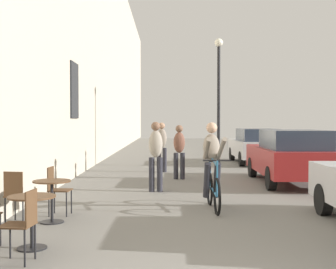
{
  "coord_description": "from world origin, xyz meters",
  "views": [
    {
      "loc": [
        -0.4,
        -3.31,
        1.72
      ],
      "look_at": [
        -0.31,
        12.71,
        1.28
      ],
      "focal_mm": 48.81,
      "sensor_mm": 36.0,
      "label": 1
    }
  ],
  "objects_px": {
    "cafe_table_mid": "(52,192)",
    "pedestrian_far": "(162,144)",
    "cyclist_on_bicycle": "(212,168)",
    "cafe_table_near": "(32,210)",
    "cafe_chair_mid_toward_street": "(56,187)",
    "parked_car_second": "(290,156)",
    "parked_car_third": "(256,145)",
    "pedestrian_mid": "(179,149)",
    "pedestrian_near": "(156,152)",
    "street_lamp": "(219,86)",
    "cafe_chair_near_toward_wall": "(23,221)",
    "cafe_chair_mid_toward_wall": "(16,193)"
  },
  "relations": [
    {
      "from": "street_lamp",
      "to": "parked_car_second",
      "type": "xyz_separation_m",
      "value": [
        1.44,
        -4.8,
        -2.33
      ]
    },
    {
      "from": "cafe_chair_mid_toward_wall",
      "to": "pedestrian_near",
      "type": "bearing_deg",
      "value": 56.99
    },
    {
      "from": "cafe_chair_near_toward_wall",
      "to": "parked_car_third",
      "type": "bearing_deg",
      "value": 67.67
    },
    {
      "from": "cafe_table_near",
      "to": "pedestrian_mid",
      "type": "relative_size",
      "value": 0.44
    },
    {
      "from": "cafe_chair_near_toward_wall",
      "to": "pedestrian_near",
      "type": "distance_m",
      "value": 5.87
    },
    {
      "from": "cafe_table_mid",
      "to": "pedestrian_mid",
      "type": "height_order",
      "value": "pedestrian_mid"
    },
    {
      "from": "pedestrian_near",
      "to": "street_lamp",
      "type": "height_order",
      "value": "street_lamp"
    },
    {
      "from": "street_lamp",
      "to": "parked_car_second",
      "type": "height_order",
      "value": "street_lamp"
    },
    {
      "from": "pedestrian_near",
      "to": "pedestrian_mid",
      "type": "bearing_deg",
      "value": 75.26
    },
    {
      "from": "cyclist_on_bicycle",
      "to": "pedestrian_far",
      "type": "distance_m",
      "value": 6.6
    },
    {
      "from": "cafe_chair_near_toward_wall",
      "to": "pedestrian_far",
      "type": "height_order",
      "value": "pedestrian_far"
    },
    {
      "from": "parked_car_second",
      "to": "cafe_table_near",
      "type": "bearing_deg",
      "value": -129.05
    },
    {
      "from": "cafe_chair_mid_toward_street",
      "to": "pedestrian_near",
      "type": "bearing_deg",
      "value": 57.67
    },
    {
      "from": "pedestrian_near",
      "to": "parked_car_second",
      "type": "bearing_deg",
      "value": 21.62
    },
    {
      "from": "cafe_table_mid",
      "to": "pedestrian_near",
      "type": "relative_size",
      "value": 0.42
    },
    {
      "from": "cafe_chair_mid_toward_street",
      "to": "parked_car_third",
      "type": "height_order",
      "value": "parked_car_third"
    },
    {
      "from": "cyclist_on_bicycle",
      "to": "parked_car_second",
      "type": "distance_m",
      "value": 4.41
    },
    {
      "from": "pedestrian_far",
      "to": "cafe_chair_mid_toward_wall",
      "type": "bearing_deg",
      "value": -106.85
    },
    {
      "from": "pedestrian_mid",
      "to": "cafe_chair_near_toward_wall",
      "type": "bearing_deg",
      "value": -104.76
    },
    {
      "from": "pedestrian_near",
      "to": "pedestrian_far",
      "type": "bearing_deg",
      "value": 88.55
    },
    {
      "from": "cafe_chair_mid_toward_wall",
      "to": "parked_car_third",
      "type": "bearing_deg",
      "value": 60.7
    },
    {
      "from": "pedestrian_near",
      "to": "cafe_chair_mid_toward_wall",
      "type": "bearing_deg",
      "value": -123.01
    },
    {
      "from": "cafe_table_mid",
      "to": "street_lamp",
      "type": "relative_size",
      "value": 0.15
    },
    {
      "from": "cyclist_on_bicycle",
      "to": "pedestrian_mid",
      "type": "xyz_separation_m",
      "value": [
        -0.52,
        4.61,
        0.1
      ]
    },
    {
      "from": "cafe_chair_mid_toward_street",
      "to": "parked_car_third",
      "type": "bearing_deg",
      "value": 61.16
    },
    {
      "from": "cyclist_on_bicycle",
      "to": "pedestrian_far",
      "type": "bearing_deg",
      "value": 99.3
    },
    {
      "from": "cafe_chair_mid_toward_street",
      "to": "parked_car_third",
      "type": "relative_size",
      "value": 0.22
    },
    {
      "from": "cyclist_on_bicycle",
      "to": "street_lamp",
      "type": "height_order",
      "value": "street_lamp"
    },
    {
      "from": "pedestrian_mid",
      "to": "street_lamp",
      "type": "height_order",
      "value": "street_lamp"
    },
    {
      "from": "cafe_table_mid",
      "to": "pedestrian_far",
      "type": "height_order",
      "value": "pedestrian_far"
    },
    {
      "from": "pedestrian_near",
      "to": "street_lamp",
      "type": "relative_size",
      "value": 0.35
    },
    {
      "from": "pedestrian_mid",
      "to": "parked_car_third",
      "type": "height_order",
      "value": "pedestrian_mid"
    },
    {
      "from": "cafe_table_near",
      "to": "cafe_chair_mid_toward_street",
      "type": "relative_size",
      "value": 0.81
    },
    {
      "from": "cafe_table_near",
      "to": "pedestrian_far",
      "type": "height_order",
      "value": "pedestrian_far"
    },
    {
      "from": "cafe_chair_mid_toward_wall",
      "to": "cafe_table_mid",
      "type": "bearing_deg",
      "value": 7.37
    },
    {
      "from": "cafe_table_near",
      "to": "street_lamp",
      "type": "height_order",
      "value": "street_lamp"
    },
    {
      "from": "cafe_table_near",
      "to": "cafe_chair_near_toward_wall",
      "type": "distance_m",
      "value": 0.63
    },
    {
      "from": "pedestrian_far",
      "to": "parked_car_third",
      "type": "bearing_deg",
      "value": 39.98
    },
    {
      "from": "pedestrian_near",
      "to": "parked_car_third",
      "type": "distance_m",
      "value": 8.57
    },
    {
      "from": "cafe_table_near",
      "to": "parked_car_third",
      "type": "distance_m",
      "value": 13.79
    },
    {
      "from": "street_lamp",
      "to": "pedestrian_mid",
      "type": "bearing_deg",
      "value": -113.15
    },
    {
      "from": "pedestrian_near",
      "to": "parked_car_second",
      "type": "distance_m",
      "value": 4.0
    },
    {
      "from": "cafe_table_near",
      "to": "cafe_table_mid",
      "type": "bearing_deg",
      "value": 94.63
    },
    {
      "from": "cafe_table_near",
      "to": "parked_car_second",
      "type": "height_order",
      "value": "parked_car_second"
    },
    {
      "from": "cafe_chair_near_toward_wall",
      "to": "cafe_chair_mid_toward_street",
      "type": "bearing_deg",
      "value": 95.64
    },
    {
      "from": "cafe_chair_mid_toward_wall",
      "to": "cyclist_on_bicycle",
      "type": "relative_size",
      "value": 0.51
    },
    {
      "from": "cafe_table_near",
      "to": "cafe_chair_near_toward_wall",
      "type": "bearing_deg",
      "value": -83.04
    },
    {
      "from": "cyclist_on_bicycle",
      "to": "pedestrian_near",
      "type": "relative_size",
      "value": 1.02
    },
    {
      "from": "cafe_chair_mid_toward_street",
      "to": "parked_car_third",
      "type": "distance_m",
      "value": 11.88
    },
    {
      "from": "cafe_table_mid",
      "to": "cafe_chair_mid_toward_street",
      "type": "height_order",
      "value": "cafe_chair_mid_toward_street"
    }
  ]
}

